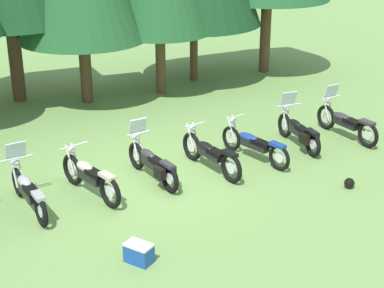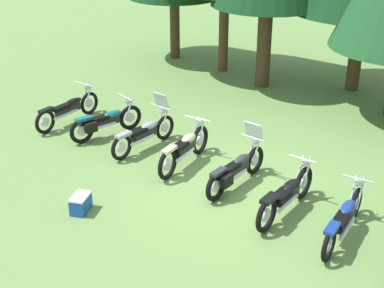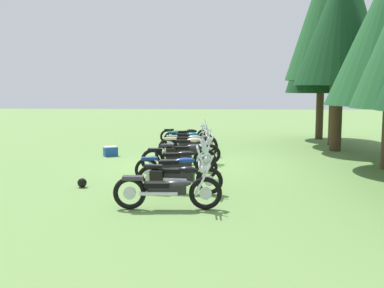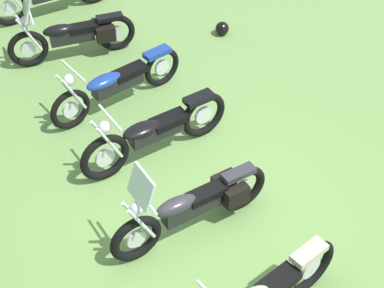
{
  "view_description": "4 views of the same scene",
  "coord_description": "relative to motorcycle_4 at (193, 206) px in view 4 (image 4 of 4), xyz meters",
  "views": [
    {
      "loc": [
        -5.07,
        -11.9,
        6.23
      ],
      "look_at": [
        0.81,
        -0.42,
        0.96
      ],
      "focal_mm": 57.17,
      "sensor_mm": 36.0,
      "label": 1
    },
    {
      "loc": [
        7.1,
        -8.54,
        6.38
      ],
      "look_at": [
        -1.06,
        -0.19,
        0.79
      ],
      "focal_mm": 52.77,
      "sensor_mm": 36.0,
      "label": 2
    },
    {
      "loc": [
        15.33,
        1.37,
        2.58
      ],
      "look_at": [
        0.04,
        0.24,
        0.69
      ],
      "focal_mm": 42.89,
      "sensor_mm": 36.0,
      "label": 3
    },
    {
      "loc": [
        -4.62,
        2.33,
        6.25
      ],
      "look_at": [
        0.66,
        -0.21,
        0.85
      ],
      "focal_mm": 59.33,
      "sensor_mm": 36.0,
      "label": 4
    }
  ],
  "objects": [
    {
      "name": "ground_plane",
      "position": [
        -0.04,
        -0.07,
        -0.45
      ],
      "size": [
        80.0,
        80.0,
        0.0
      ],
      "primitive_type": "plane",
      "color": "#6B934C"
    },
    {
      "name": "motorcycle_4",
      "position": [
        0.0,
        0.0,
        0.0
      ],
      "size": [
        0.66,
        2.23,
        1.35
      ],
      "rotation": [
        0.0,
        0.0,
        1.68
      ],
      "color": "black",
      "rests_on": "ground_plane"
    },
    {
      "name": "motorcycle_5",
      "position": [
        1.47,
        -0.12,
        -0.0
      ],
      "size": [
        0.65,
        2.32,
        1.02
      ],
      "rotation": [
        0.0,
        0.0,
        1.71
      ],
      "color": "black",
      "rests_on": "ground_plane"
    },
    {
      "name": "motorcycle_6",
      "position": [
        2.76,
        -0.04,
        -0.02
      ],
      "size": [
        0.79,
        2.29,
        0.98
      ],
      "rotation": [
        0.0,
        0.0,
        1.8
      ],
      "color": "black",
      "rests_on": "ground_plane"
    },
    {
      "name": "motorcycle_7",
      "position": [
        4.28,
        0.15,
        -0.0
      ],
      "size": [
        0.74,
        2.15,
        1.34
      ],
      "rotation": [
        0.0,
        0.0,
        1.46
      ],
      "color": "black",
      "rests_on": "ground_plane"
    },
    {
      "name": "dropped_helmet",
      "position": [
        3.83,
        -2.42,
        -0.32
      ],
      "size": [
        0.24,
        0.24,
        0.24
      ],
      "primitive_type": "sphere",
      "color": "black",
      "rests_on": "ground_plane"
    }
  ]
}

